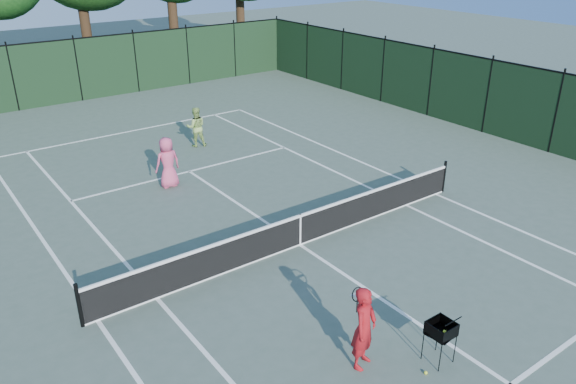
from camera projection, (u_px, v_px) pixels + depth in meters
ground at (300, 245)px, 15.02m from camera, size 90.00×90.00×0.00m
sideline_doubles_left at (98, 321)px, 12.06m from camera, size 0.10×23.77×0.01m
sideline_doubles_right at (436, 194)px, 17.97m from camera, size 0.10×23.77×0.01m
sideline_singles_left at (157, 298)px, 12.80m from camera, size 0.10×23.77×0.01m
sideline_singles_right at (406, 205)px, 17.23m from camera, size 0.10×23.77×0.01m
baseline_far at (129, 131)px, 23.72m from camera, size 10.97×0.10×0.01m
service_line_far at (189, 171)px, 19.71m from camera, size 8.23×0.10×0.01m
center_service_line at (300, 245)px, 15.02m from camera, size 0.10×12.80×0.01m
tennis_net at (300, 229)px, 14.82m from camera, size 11.69×0.09×1.06m
fence_far at (78, 71)px, 27.58m from camera, size 24.00×0.05×3.00m
fence_right at (556, 114)px, 20.86m from camera, size 0.05×36.00×3.00m
coach at (364, 328)px, 10.49m from camera, size 0.79×0.87×1.72m
player_pink at (168, 162)px, 18.19m from camera, size 0.83×0.54×1.69m
player_green at (196, 127)px, 21.79m from camera, size 0.92×0.83×1.55m
ball_hopper at (441, 329)px, 10.62m from camera, size 0.53×0.53×0.90m
loose_ball_midcourt at (426, 373)px, 10.58m from camera, size 0.07×0.07×0.07m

